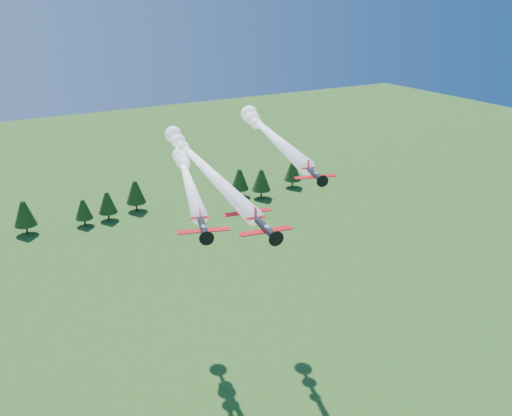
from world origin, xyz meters
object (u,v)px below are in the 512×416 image
plane_lead (199,162)px  plane_slot (246,210)px  plane_right (267,132)px  plane_left (186,175)px

plane_lead → plane_slot: 19.09m
plane_right → plane_left: bearing=-163.8°
plane_right → plane_slot: (-14.93, -18.18, -7.54)m
plane_right → plane_slot: plane_right is taller
plane_right → plane_slot: size_ratio=5.57×
plane_left → plane_slot: size_ratio=4.99×
plane_lead → plane_slot: (-0.26, -18.81, -3.27)m
plane_left → plane_right: size_ratio=0.90×
plane_lead → plane_left: (-2.99, -0.62, -1.99)m
plane_left → plane_right: 18.74m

